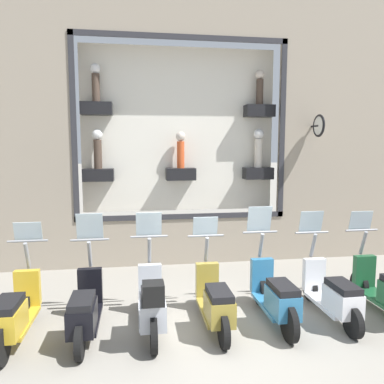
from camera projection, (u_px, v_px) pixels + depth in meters
name	position (u px, v px, depth m)	size (l,w,h in m)	color
ground_plane	(212.00, 336.00, 5.39)	(120.00, 120.00, 0.00)	gray
building_facade	(181.00, 106.00, 8.50)	(1.18, 36.00, 7.22)	gray
scooter_white_2	(333.00, 294.00, 5.87)	(1.79, 0.61, 1.61)	black
scooter_teal_3	(275.00, 296.00, 5.73)	(1.81, 0.60, 1.71)	black
scooter_olive_4	(215.00, 302.00, 5.59)	(1.79, 0.61, 1.56)	black
scooter_silver_5	(152.00, 303.00, 5.39)	(1.80, 0.60, 1.66)	black
scooter_black_6	(85.00, 309.00, 5.31)	(1.79, 0.61, 1.67)	black
scooter_yellow_7	(15.00, 313.00, 5.17)	(1.80, 0.61, 1.55)	black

